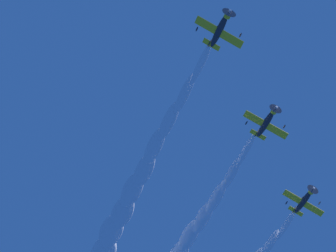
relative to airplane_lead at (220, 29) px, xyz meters
name	(u,v)px	position (x,y,z in m)	size (l,w,h in m)	color
airplane_lead	(220,29)	(0.00, 0.00, 0.00)	(6.92, 7.28, 3.25)	#232328
airplane_left_wingman	(267,122)	(-7.65, 17.12, 0.88)	(6.94, 7.36, 3.01)	#232328
airplane_right_wingman	(304,201)	(-15.47, 34.12, 1.19)	(6.95, 7.30, 3.10)	#232328
smoke_trail_lead	(117,223)	(-42.84, 13.39, 3.93)	(59.45, 21.51, 8.52)	white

